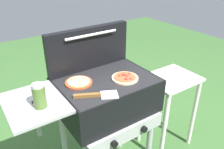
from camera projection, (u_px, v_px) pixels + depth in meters
name	position (u px, v px, depth m)	size (l,w,h in m)	color
grill	(105.00, 98.00, 1.58)	(0.96, 0.53, 0.90)	black
grill_lid_open	(89.00, 48.00, 1.62)	(0.63, 0.09, 0.30)	black
pizza_pepperoni	(125.00, 78.00, 1.53)	(0.18, 0.18, 0.04)	beige
pizza_cheese	(79.00, 82.00, 1.47)	(0.17, 0.17, 0.04)	#C64723
sauce_jar	(39.00, 96.00, 1.22)	(0.07, 0.07, 0.14)	#4C6B2D
spatula	(96.00, 95.00, 1.34)	(0.26, 0.17, 0.02)	#B7BABF
prep_table	(169.00, 97.00, 2.03)	(0.44, 0.36, 0.72)	beige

